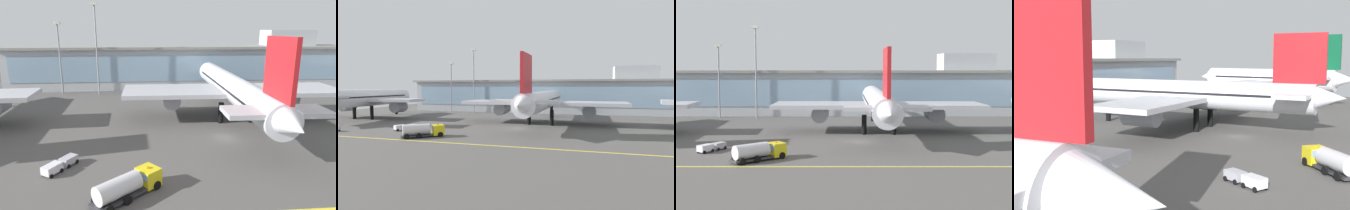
# 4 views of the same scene
# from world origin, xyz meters

# --- Properties ---
(ground_plane) EXTENTS (180.00, 180.00, 0.00)m
(ground_plane) POSITION_xyz_m (0.00, 0.00, 0.00)
(ground_plane) COLOR #514F4C
(taxiway_centreline_stripe) EXTENTS (144.00, 0.50, 0.01)m
(taxiway_centreline_stripe) POSITION_xyz_m (0.00, -22.00, 0.01)
(taxiway_centreline_stripe) COLOR yellow
(taxiway_centreline_stripe) RESTS_ON ground
(terminal_building) EXTENTS (120.90, 14.00, 19.06)m
(terminal_building) POSITION_xyz_m (1.62, 49.39, 7.42)
(terminal_building) COLOR #ADB2B7
(terminal_building) RESTS_ON ground
(airliner_near_right) EXTENTS (47.72, 59.77, 18.26)m
(airliner_near_right) POSITION_xyz_m (4.62, 12.27, 6.66)
(airliner_near_right) COLOR black
(airliner_near_right) RESTS_ON ground
(fuel_tanker_truck) EXTENTS (8.42, 7.76, 2.90)m
(fuel_tanker_truck) POSITION_xyz_m (-16.48, -17.57, 1.51)
(fuel_tanker_truck) COLOR black
(fuel_tanker_truck) RESTS_ON ground
(baggage_tug_near) EXTENTS (4.16, 5.61, 1.40)m
(baggage_tug_near) POSITION_xyz_m (-26.58, -10.25, 0.79)
(baggage_tug_near) COLOR black
(baggage_tug_near) RESTS_ON ground
(apron_light_mast_west) EXTENTS (1.80, 1.80, 21.39)m
(apron_light_mast_west) POSITION_xyz_m (-39.68, 40.20, 14.21)
(apron_light_mast_west) COLOR gray
(apron_light_mast_west) RESTS_ON ground
(apron_light_mast_centre) EXTENTS (1.80, 1.80, 26.60)m
(apron_light_mast_centre) POSITION_xyz_m (-28.54, 38.79, 17.09)
(apron_light_mast_centre) COLOR gray
(apron_light_mast_centre) RESTS_ON ground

